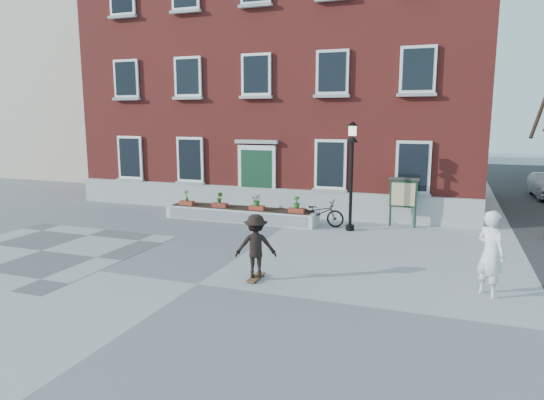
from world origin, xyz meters
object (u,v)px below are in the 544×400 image
at_px(lamp_post, 352,161).
at_px(skateboarder, 256,246).
at_px(bicycle, 319,213).
at_px(notice_board, 403,194).
at_px(bystander, 491,253).

bearing_deg(lamp_post, skateboarder, -100.84).
height_order(bicycle, lamp_post, lamp_post).
height_order(lamp_post, notice_board, lamp_post).
distance_m(bicycle, notice_board, 3.20).
bearing_deg(notice_board, bystander, -68.73).
distance_m(bicycle, bystander, 7.94).
height_order(bicycle, skateboarder, skateboarder).
bearing_deg(bicycle, bystander, -133.54).
bearing_deg(notice_board, lamp_post, -145.20).
relative_size(bystander, notice_board, 1.07).
bearing_deg(bystander, bicycle, 0.26).
bearing_deg(skateboarder, bystander, 8.77).
relative_size(bystander, lamp_post, 0.51).
bearing_deg(bystander, lamp_post, -5.38).
xyz_separation_m(bicycle, skateboarder, (0.06, -6.51, 0.37)).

